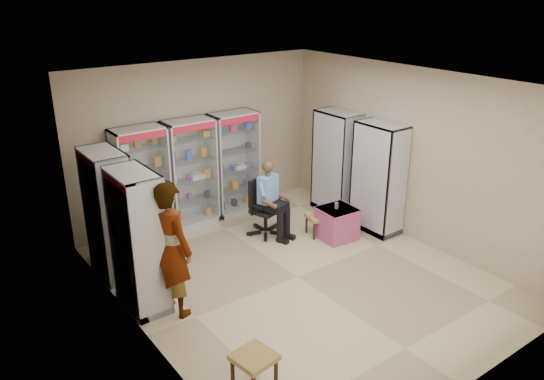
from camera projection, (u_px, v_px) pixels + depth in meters
floor at (298, 277)px, 8.23m from camera, size 6.00×6.00×0.00m
room_shell at (300, 156)px, 7.51m from camera, size 5.02×6.02×3.01m
cabinet_back_left at (142, 184)px, 9.20m from camera, size 0.90×0.50×2.00m
cabinet_back_mid at (191, 173)px, 9.73m from camera, size 0.90×0.50×2.00m
cabinet_back_right at (234, 163)px, 10.25m from camera, size 0.90×0.50×2.00m
cabinet_right_far at (336, 163)px, 10.30m from camera, size 0.90×0.50×2.00m
cabinet_right_near at (378, 178)px, 9.47m from camera, size 0.90×0.50×2.00m
cabinet_left_far at (109, 214)px, 7.99m from camera, size 0.90×0.50×2.00m
cabinet_left_near at (138, 241)px, 7.17m from camera, size 0.90×0.50×2.00m
wooden_chair at (149, 230)px, 8.71m from camera, size 0.42×0.42×0.94m
seated_customer at (149, 220)px, 8.60m from camera, size 0.44×0.60×1.34m
office_chair at (265, 207)px, 9.47m from camera, size 0.71×0.71×1.03m
seated_shopkeeper at (267, 201)px, 9.38m from camera, size 0.60×0.71×1.32m
pink_trunk at (337, 223)px, 9.38m from camera, size 0.63×0.61×0.57m
tea_glass at (337, 205)px, 9.27m from camera, size 0.07×0.07×0.11m
woven_stool_a at (318, 225)px, 9.54m from camera, size 0.46×0.46×0.38m
woven_stool_b at (254, 371)px, 5.92m from camera, size 0.49×0.49×0.43m
standing_man at (170, 249)px, 7.03m from camera, size 0.65×0.81×1.94m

